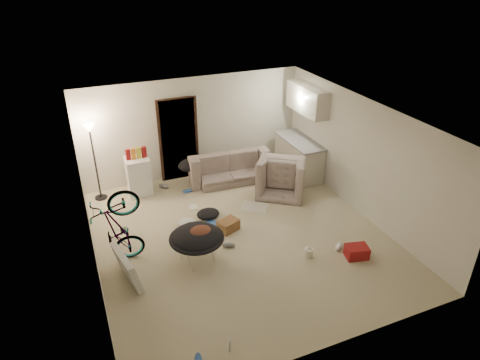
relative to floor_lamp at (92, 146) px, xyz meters
name	(u,v)px	position (x,y,z in m)	size (l,w,h in m)	color
floor	(241,237)	(2.40, -2.65, -1.32)	(5.50, 6.00, 0.02)	#C0B794
ceiling	(241,117)	(2.40, -2.65, 1.20)	(5.50, 6.00, 0.02)	white
wall_back	(193,128)	(2.40, 0.36, -0.06)	(5.50, 0.02, 2.50)	silver
wall_front	(331,282)	(2.40, -5.66, -0.06)	(5.50, 0.02, 2.50)	silver
wall_left	(87,212)	(-0.36, -2.65, -0.06)	(0.02, 6.00, 2.50)	silver
wall_right	(362,157)	(5.16, -2.65, -0.06)	(0.02, 6.00, 2.50)	silver
doorway	(178,140)	(2.00, 0.32, -0.29)	(0.85, 0.10, 2.04)	black
door_trim	(179,140)	(2.00, 0.29, -0.29)	(0.97, 0.04, 2.10)	black
floor_lamp	(92,146)	(0.00, 0.00, 0.00)	(0.28, 0.28, 1.81)	black
kitchen_counter	(299,158)	(4.83, -0.65, -0.87)	(0.60, 1.50, 0.88)	beige
counter_top	(300,141)	(4.83, -0.65, -0.41)	(0.64, 1.54, 0.04)	gray
kitchen_uppers	(307,99)	(4.96, -0.65, 0.64)	(0.38, 1.40, 0.65)	beige
sofa	(227,168)	(3.05, -0.20, -1.02)	(1.98, 0.78, 0.58)	#3E463E
armchair	(283,177)	(4.05, -1.27, -0.96)	(1.08, 0.94, 0.70)	#3E463E
bicycle	(121,244)	(0.10, -2.58, -0.89)	(0.56, 1.59, 0.84)	black
book_asset	(229,352)	(1.16, -5.20, -1.30)	(0.16, 0.21, 0.02)	maroon
mini_fridge	(138,176)	(0.89, -0.10, -0.86)	(0.53, 0.53, 0.89)	white
snack_box_0	(128,155)	(0.72, -0.10, -0.31)	(0.10, 0.07, 0.30)	maroon
snack_box_1	(134,155)	(0.84, -0.10, -0.31)	(0.10, 0.07, 0.30)	orange
snack_box_2	(139,154)	(0.96, -0.10, -0.31)	(0.10, 0.07, 0.30)	gold
snack_box_3	(144,153)	(1.08, -0.10, -0.31)	(0.10, 0.07, 0.30)	maroon
saucer_chair	(197,242)	(1.37, -3.06, -0.89)	(0.99, 0.99, 0.71)	silver
hoodie	(200,233)	(1.42, -3.09, -0.69)	(0.48, 0.40, 0.22)	#532A1C
sofa_drape	(190,165)	(2.10, -0.20, -0.77)	(0.56, 0.46, 0.28)	black
tv_box	(127,267)	(0.10, -3.11, -1.01)	(0.11, 0.89, 0.59)	silver
drink_case_a	(228,225)	(2.25, -2.35, -1.19)	(0.41, 0.29, 0.23)	brown
drink_case_b	(357,252)	(4.14, -4.09, -1.19)	(0.40, 0.30, 0.23)	maroon
juicer	(309,252)	(3.33, -3.73, -1.21)	(0.17, 0.17, 0.24)	white
newspaper	(254,207)	(3.11, -1.74, -1.30)	(0.45, 0.58, 0.01)	beige
book_blue	(212,223)	(2.02, -2.01, -1.29)	(0.20, 0.27, 0.03)	#2C549F
book_white	(193,207)	(1.85, -1.23, -1.30)	(0.18, 0.23, 0.02)	silver
shoe_0	(187,191)	(1.91, -0.53, -1.26)	(0.24, 0.10, 0.09)	#2C549F
shoe_1	(164,186)	(1.45, -0.10, -1.26)	(0.28, 0.11, 0.10)	slate
shoe_2	(198,360)	(0.70, -5.19, -1.26)	(0.26, 0.11, 0.10)	#2C549F
shoe_3	(229,245)	(2.05, -2.89, -1.26)	(0.26, 0.11, 0.10)	slate
shoe_4	(339,247)	(3.98, -3.75, -1.26)	(0.27, 0.11, 0.10)	white
clothes_lump_a	(208,214)	(2.03, -1.72, -1.23)	(0.50, 0.43, 0.16)	black
clothes_lump_b	(213,183)	(2.59, -0.45, -1.24)	(0.45, 0.39, 0.14)	black
clothes_lump_c	(187,223)	(1.51, -1.86, -1.25)	(0.40, 0.34, 0.12)	silver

